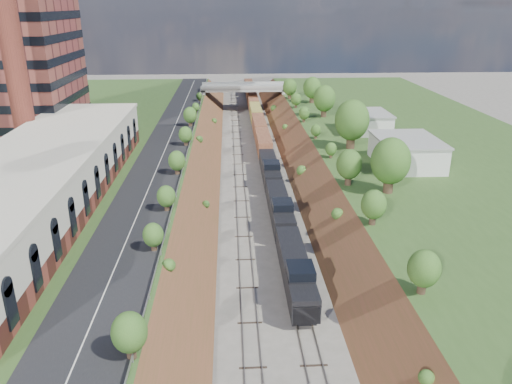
% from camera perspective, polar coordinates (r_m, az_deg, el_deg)
% --- Properties ---
extents(platform_left, '(44.00, 180.00, 5.00)m').
position_cam_1_polar(platform_left, '(90.83, -21.45, 2.36)').
color(platform_left, '#345322').
rests_on(platform_left, ground).
extents(platform_right, '(44.00, 180.00, 5.00)m').
position_cam_1_polar(platform_right, '(93.83, 20.43, 3.06)').
color(platform_right, '#345322').
rests_on(platform_right, ground).
extents(embankment_left, '(10.00, 180.00, 10.00)m').
position_cam_1_polar(embankment_left, '(87.21, -7.39, 1.20)').
color(embankment_left, brown).
rests_on(embankment_left, ground).
extents(embankment_right, '(10.00, 180.00, 10.00)m').
position_cam_1_polar(embankment_right, '(88.26, 7.00, 1.46)').
color(embankment_right, brown).
rests_on(embankment_right, ground).
extents(rail_left_track, '(1.58, 180.00, 0.18)m').
position_cam_1_polar(rail_left_track, '(86.93, -1.87, 1.36)').
color(rail_left_track, gray).
rests_on(rail_left_track, ground).
extents(rail_right_track, '(1.58, 180.00, 0.18)m').
position_cam_1_polar(rail_right_track, '(87.18, 1.55, 1.42)').
color(rail_right_track, gray).
rests_on(rail_right_track, ground).
extents(road, '(8.00, 180.00, 0.10)m').
position_cam_1_polar(road, '(86.14, -10.54, 4.30)').
color(road, black).
rests_on(road, platform_left).
extents(guardrail, '(0.10, 171.00, 0.70)m').
position_cam_1_polar(guardrail, '(85.37, -7.84, 4.66)').
color(guardrail, '#99999E').
rests_on(guardrail, platform_left).
extents(commercial_building, '(14.30, 62.30, 7.00)m').
position_cam_1_polar(commercial_building, '(67.69, -23.52, 1.40)').
color(commercial_building, brown).
rests_on(commercial_building, platform_left).
extents(smokestack, '(3.20, 3.20, 40.00)m').
position_cam_1_polar(smokestack, '(84.30, -26.36, 16.04)').
color(smokestack, brown).
rests_on(smokestack, platform_left).
extents(overpass, '(24.50, 8.30, 7.40)m').
position_cam_1_polar(overpass, '(146.03, -1.44, 11.29)').
color(overpass, gray).
rests_on(overpass, ground).
extents(white_building_near, '(9.00, 12.00, 4.00)m').
position_cam_1_polar(white_building_near, '(81.99, 16.82, 4.33)').
color(white_building_near, silver).
rests_on(white_building_near, platform_right).
extents(white_building_far, '(8.00, 10.00, 3.60)m').
position_cam_1_polar(white_building_far, '(102.19, 12.53, 7.76)').
color(white_building_far, silver).
rests_on(white_building_far, platform_right).
extents(tree_right_large, '(5.25, 5.25, 7.61)m').
position_cam_1_polar(tree_right_large, '(68.37, 15.13, 3.39)').
color(tree_right_large, '#473323').
rests_on(tree_right_large, platform_right).
extents(tree_left_crest, '(2.45, 2.45, 3.55)m').
position_cam_1_polar(tree_left_crest, '(47.97, -11.95, -6.93)').
color(tree_left_crest, '#473323').
rests_on(tree_left_crest, platform_left).
extents(freight_train, '(2.73, 140.08, 4.55)m').
position_cam_1_polar(freight_train, '(115.06, 0.38, 7.43)').
color(freight_train, black).
rests_on(freight_train, ground).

